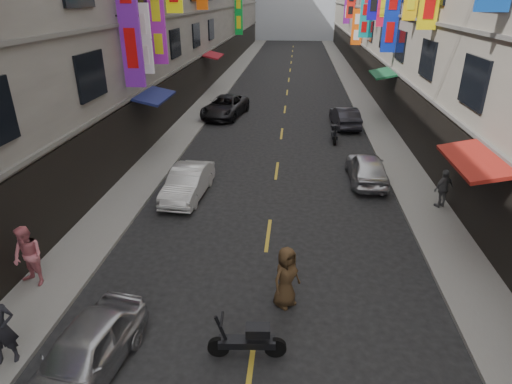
% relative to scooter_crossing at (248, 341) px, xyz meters
% --- Properties ---
extents(sidewalk_left, '(2.00, 90.00, 0.12)m').
position_rel_scooter_crossing_xyz_m(sidewalk_left, '(-5.91, 29.48, -0.38)').
color(sidewalk_left, slate).
rests_on(sidewalk_left, ground).
extents(sidewalk_right, '(2.00, 90.00, 0.12)m').
position_rel_scooter_crossing_xyz_m(sidewalk_right, '(6.09, 29.48, -0.38)').
color(sidewalk_right, slate).
rests_on(sidewalk_right, ground).
extents(street_awnings, '(13.99, 35.20, 0.41)m').
position_rel_scooter_crossing_xyz_m(street_awnings, '(-1.17, 13.48, 2.56)').
color(street_awnings, '#185215').
rests_on(street_awnings, ground).
extents(lane_markings, '(0.12, 80.20, 0.01)m').
position_rel_scooter_crossing_xyz_m(lane_markings, '(0.09, 26.48, -0.44)').
color(lane_markings, gold).
rests_on(lane_markings, ground).
extents(scooter_crossing, '(1.80, 0.50, 1.14)m').
position_rel_scooter_crossing_xyz_m(scooter_crossing, '(0.00, 0.00, 0.00)').
color(scooter_crossing, black).
rests_on(scooter_crossing, ground).
extents(scooter_far_right, '(0.50, 1.80, 1.14)m').
position_rel_scooter_crossing_xyz_m(scooter_far_right, '(3.09, 16.25, 0.00)').
color(scooter_far_right, black).
rests_on(scooter_far_right, ground).
extents(car_left_near, '(1.96, 3.77, 1.22)m').
position_rel_scooter_crossing_xyz_m(car_left_near, '(-3.42, -0.87, 0.17)').
color(car_left_near, '#B5B5BA').
rests_on(car_left_near, ground).
extents(car_left_mid, '(1.57, 3.85, 1.24)m').
position_rel_scooter_crossing_xyz_m(car_left_mid, '(-3.39, 8.30, 0.18)').
color(car_left_mid, silver).
rests_on(car_left_mid, ground).
extents(car_left_far, '(3.05, 5.22, 1.37)m').
position_rel_scooter_crossing_xyz_m(car_left_far, '(-3.91, 21.13, 0.24)').
color(car_left_far, black).
rests_on(car_left_far, ground).
extents(car_right_mid, '(1.57, 3.83, 1.30)m').
position_rel_scooter_crossing_xyz_m(car_right_mid, '(4.09, 10.57, 0.21)').
color(car_right_mid, silver).
rests_on(car_right_mid, ground).
extents(car_right_far, '(1.74, 3.95, 1.26)m').
position_rel_scooter_crossing_xyz_m(car_right_far, '(3.96, 19.31, 0.19)').
color(car_right_far, '#24242B').
rests_on(car_right_far, ground).
extents(pedestrian_lnear, '(0.84, 0.80, 1.82)m').
position_rel_scooter_crossing_xyz_m(pedestrian_lnear, '(-5.31, -0.73, 0.59)').
color(pedestrian_lnear, black).
rests_on(pedestrian_lnear, sidewalk_left).
extents(pedestrian_lfar, '(1.03, 0.87, 1.80)m').
position_rel_scooter_crossing_xyz_m(pedestrian_lfar, '(-6.31, 1.97, 0.58)').
color(pedestrian_lfar, '#E17783').
rests_on(pedestrian_lfar, sidewalk_left).
extents(pedestrian_rfar, '(1.03, 0.90, 1.53)m').
position_rel_scooter_crossing_xyz_m(pedestrian_rfar, '(6.58, 8.08, 0.44)').
color(pedestrian_rfar, '#5D5D5F').
rests_on(pedestrian_rfar, sidewalk_right).
extents(pedestrian_crossing, '(1.01, 1.01, 1.74)m').
position_rel_scooter_crossing_xyz_m(pedestrian_crossing, '(0.79, 1.90, 0.43)').
color(pedestrian_crossing, '#45301B').
rests_on(pedestrian_crossing, ground).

